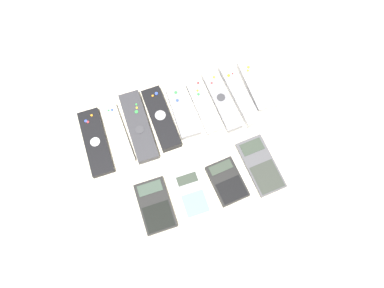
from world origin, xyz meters
The scene contains 14 objects.
ground_plane centered at (0.00, 0.00, 0.00)m, with size 3.00×3.00×0.00m, color beige.
remote_0 centered at (-0.24, 0.13, 0.01)m, with size 0.07×0.19×0.02m.
remote_1 centered at (-0.18, 0.13, 0.01)m, with size 0.05×0.18×0.02m.
remote_2 centered at (-0.12, 0.13, 0.01)m, with size 0.07×0.21×0.02m.
remote_3 centered at (-0.05, 0.13, 0.01)m, with size 0.06×0.19×0.03m.
remote_4 centered at (0.01, 0.13, 0.01)m, with size 0.06×0.16×0.02m.
remote_5 centered at (0.07, 0.12, 0.01)m, with size 0.04×0.16×0.02m.
remote_6 centered at (0.12, 0.12, 0.01)m, with size 0.05×0.19×0.02m.
remote_7 centered at (0.18, 0.12, 0.01)m, with size 0.05×0.20×0.03m.
remote_8 centered at (0.24, 0.13, 0.01)m, with size 0.06×0.16×0.03m.
calculator_0 centered at (-0.15, -0.09, 0.01)m, with size 0.08×0.14×0.02m.
calculator_1 centered at (-0.05, -0.10, 0.01)m, with size 0.07×0.12×0.02m.
calculator_2 centered at (0.05, -0.10, 0.01)m, with size 0.08×0.12×0.02m.
calculator_3 centered at (0.15, -0.09, 0.01)m, with size 0.08×0.16×0.01m.
Camera 1 is at (-0.13, -0.30, 0.94)m, focal length 35.00 mm.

